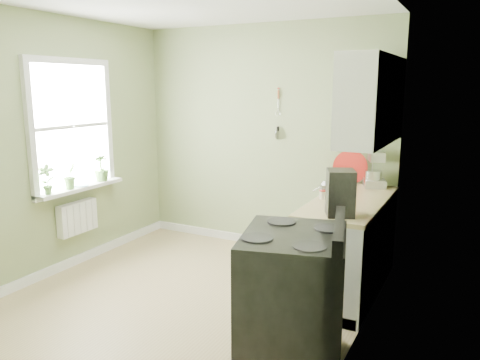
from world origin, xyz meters
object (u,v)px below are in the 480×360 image
at_px(stove, 293,300).
at_px(kettle, 325,190).
at_px(coffee_maker, 340,194).
at_px(stand_mixer, 375,169).

height_order(stove, kettle, stove).
distance_m(stove, coffee_maker, 1.06).
distance_m(stand_mixer, coffee_maker, 1.33).
bearing_deg(kettle, stove, -80.80).
xyz_separation_m(kettle, coffee_maker, (0.30, -0.54, 0.10)).
xyz_separation_m(stove, stand_mixer, (0.08, 2.21, 0.59)).
height_order(stand_mixer, coffee_maker, stand_mixer).
bearing_deg(stand_mixer, kettle, -111.43).
relative_size(stove, coffee_maker, 2.89).
bearing_deg(coffee_maker, stand_mixer, 89.30).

